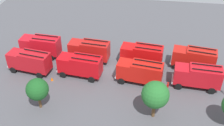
{
  "coord_description": "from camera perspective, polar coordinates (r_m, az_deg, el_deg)",
  "views": [
    {
      "loc": [
        -5.59,
        37.58,
        27.88
      ],
      "look_at": [
        0.0,
        0.0,
        1.4
      ],
      "focal_mm": 44.63,
      "sensor_mm": 36.0,
      "label": 1
    }
  ],
  "objects": [
    {
      "name": "fire_truck_4",
      "position": [
        44.24,
        17.16,
        -2.5
      ],
      "size": [
        7.35,
        3.14,
        3.88
      ],
      "rotation": [
        0.0,
        0.0,
        -0.07
      ],
      "color": "red",
      "rests_on": "ground"
    },
    {
      "name": "fire_truck_5",
      "position": [
        43.37,
        5.77,
        -1.72
      ],
      "size": [
        7.47,
        3.55,
        3.88
      ],
      "rotation": [
        0.0,
        0.0,
        -0.14
      ],
      "color": "red",
      "rests_on": "ground"
    },
    {
      "name": "tree_2",
      "position": [
        39.39,
        -15.05,
        -5.25
      ],
      "size": [
        3.13,
        3.13,
        4.85
      ],
      "color": "brown",
      "rests_on": "ground"
    },
    {
      "name": "traffic_cone_0",
      "position": [
        50.44,
        7.03,
        1.46
      ],
      "size": [
        0.45,
        0.45,
        0.64
      ],
      "primitive_type": "cone",
      "color": "#F2600C",
      "rests_on": "ground"
    },
    {
      "name": "fire_truck_6",
      "position": [
        44.86,
        -6.52,
        -0.38
      ],
      "size": [
        7.43,
        3.41,
        3.88
      ],
      "rotation": [
        0.0,
        0.0,
        -0.11
      ],
      "color": "red",
      "rests_on": "ground"
    },
    {
      "name": "fire_truck_7",
      "position": [
        47.48,
        -16.54,
        0.44
      ],
      "size": [
        7.49,
        3.64,
        3.88
      ],
      "rotation": [
        0.0,
        0.0,
        -0.15
      ],
      "color": "red",
      "rests_on": "ground"
    },
    {
      "name": "fire_truck_2",
      "position": [
        48.5,
        -4.65,
        2.71
      ],
      "size": [
        7.39,
        3.29,
        3.88
      ],
      "rotation": [
        0.0,
        0.0,
        -0.09
      ],
      "color": "red",
      "rests_on": "ground"
    },
    {
      "name": "fire_truck_1",
      "position": [
        47.46,
        6.15,
        1.82
      ],
      "size": [
        7.44,
        3.44,
        3.88
      ],
      "rotation": [
        0.0,
        0.0,
        -0.12
      ],
      "color": "red",
      "rests_on": "ground"
    },
    {
      "name": "traffic_cone_1",
      "position": [
        45.7,
        -12.22,
        -3.18
      ],
      "size": [
        0.42,
        0.42,
        0.6
      ],
      "primitive_type": "cone",
      "color": "#F2600C",
      "rests_on": "ground"
    },
    {
      "name": "fire_truck_3",
      "position": [
        51.31,
        -14.39,
        3.59
      ],
      "size": [
        7.35,
        3.16,
        3.88
      ],
      "rotation": [
        0.0,
        0.0,
        -0.07
      ],
      "color": "red",
      "rests_on": "ground"
    },
    {
      "name": "firefighter_1",
      "position": [
        42.98,
        11.31,
        -4.75
      ],
      "size": [
        0.37,
        0.48,
        1.69
      ],
      "rotation": [
        0.0,
        0.0,
        2.8
      ],
      "color": "black",
      "rests_on": "ground"
    },
    {
      "name": "fire_truck_0",
      "position": [
        48.26,
        16.48,
        1.05
      ],
      "size": [
        7.48,
        3.61,
        3.88
      ],
      "rotation": [
        0.0,
        0.0,
        -0.15
      ],
      "color": "red",
      "rests_on": "ground"
    },
    {
      "name": "tree_1",
      "position": [
        36.78,
        8.86,
        -6.46
      ],
      "size": [
        3.68,
        3.68,
        5.71
      ],
      "color": "brown",
      "rests_on": "ground"
    },
    {
      "name": "ground_plane",
      "position": [
        47.13,
        -0.0,
        -1.4
      ],
      "size": [
        63.77,
        63.77,
        0.0
      ],
      "primitive_type": "plane",
      "color": "#4C4C51"
    },
    {
      "name": "firefighter_0",
      "position": [
        48.56,
        21.16,
        -1.6
      ],
      "size": [
        0.46,
        0.33,
        1.6
      ],
      "rotation": [
        0.0,
        0.0,
        4.94
      ],
      "color": "black",
      "rests_on": "ground"
    },
    {
      "name": "traffic_cone_2",
      "position": [
        55.37,
        -14.98,
        3.73
      ],
      "size": [
        0.45,
        0.45,
        0.64
      ],
      "primitive_type": "cone",
      "color": "#F2600C",
      "rests_on": "ground"
    }
  ]
}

